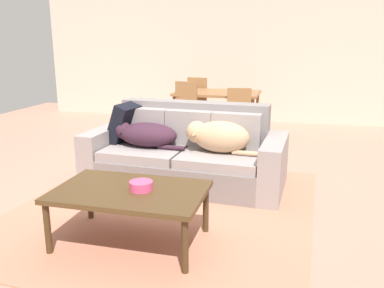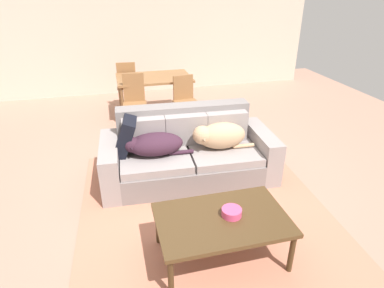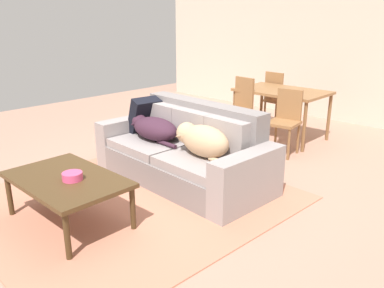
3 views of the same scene
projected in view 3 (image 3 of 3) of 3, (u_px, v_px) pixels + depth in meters
ground_plane at (175, 175)px, 4.84m from camera, size 10.00×10.00×0.00m
back_partition at (331, 46)px, 7.18m from camera, size 8.00×0.12×2.70m
area_rug at (133, 199)px, 4.21m from camera, size 2.91×3.15×0.01m
couch at (186, 152)px, 4.66m from camera, size 2.25×1.08×0.89m
dog_on_left_cushion at (154, 128)px, 4.82m from camera, size 0.84×0.43×0.27m
dog_on_right_cushion at (202, 140)px, 4.24m from camera, size 0.80×0.37×0.34m
throw_pillow_by_left_arm at (148, 115)px, 5.14m from camera, size 0.38×0.52×0.50m
coffee_table at (67, 182)px, 3.62m from camera, size 1.18×0.75×0.46m
bowl_on_coffee_table at (72, 176)px, 3.55m from camera, size 0.18×0.18×0.07m
dining_table at (282, 94)px, 6.16m from camera, size 1.35×0.88×0.77m
dining_chair_near_left at (239, 106)px, 6.12m from camera, size 0.44×0.44×0.97m
dining_chair_near_right at (285, 118)px, 5.49m from camera, size 0.45×0.45×0.90m
dining_chair_far_left at (277, 97)px, 6.93m from camera, size 0.43×0.43×0.95m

